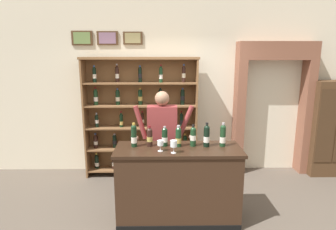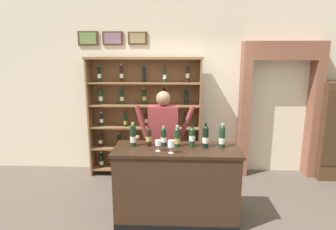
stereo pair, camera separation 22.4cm
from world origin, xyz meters
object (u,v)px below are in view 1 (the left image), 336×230
side_cabinet (329,128)px  tasting_bottle_bianco (207,136)px  tasting_bottle_prosecco (134,136)px  tasting_bottle_rosso (165,137)px  tasting_bottle_grappa (223,135)px  shopkeeper (162,133)px  wine_shelf (141,116)px  tasting_bottle_chianti (150,137)px  tasting_counter (178,184)px  tasting_bottle_super_tuscan (178,137)px  tasting_bottle_riserva (193,136)px  wine_glass_right (160,144)px  wine_glass_left (174,144)px

side_cabinet → tasting_bottle_bianco: 2.83m
tasting_bottle_prosecco → tasting_bottle_rosso: tasting_bottle_prosecco is taller
tasting_bottle_rosso → tasting_bottle_grappa: size_ratio=0.85×
shopkeeper → tasting_bottle_grappa: size_ratio=5.26×
wine_shelf → tasting_bottle_grappa: bearing=-50.6°
tasting_bottle_chianti → tasting_bottle_grappa: bearing=-1.1°
wine_shelf → tasting_counter: wine_shelf is taller
tasting_counter → tasting_bottle_chianti: bearing=167.6°
tasting_bottle_bianco → tasting_bottle_super_tuscan: bearing=178.3°
side_cabinet → tasting_counter: (-2.81, -1.45, -0.36)m
wine_shelf → tasting_bottle_riserva: wine_shelf is taller
wine_shelf → tasting_bottle_riserva: size_ratio=7.45×
shopkeeper → wine_glass_right: shopkeeper is taller
tasting_bottle_bianco → wine_shelf: bearing=123.8°
tasting_bottle_prosecco → tasting_bottle_chianti: tasting_bottle_prosecco is taller
wine_glass_right → wine_glass_left: 0.18m
wine_shelf → tasting_bottle_bianco: wine_shelf is taller
tasting_bottle_prosecco → shopkeeper: bearing=57.2°
tasting_bottle_rosso → tasting_bottle_super_tuscan: tasting_bottle_super_tuscan is taller
wine_glass_right → wine_glass_left: size_ratio=0.88×
side_cabinet → tasting_bottle_bianco: (-2.44, -1.40, 0.29)m
wine_glass_right → tasting_bottle_riserva: bearing=24.8°
tasting_counter → tasting_bottle_bianco: bearing=8.4°
wine_shelf → tasting_counter: size_ratio=1.31×
tasting_bottle_chianti → wine_glass_right: bearing=-55.1°
tasting_bottle_riserva → tasting_bottle_grappa: bearing=-2.2°
tasting_bottle_prosecco → wine_shelf: bearing=90.8°
shopkeeper → tasting_bottle_super_tuscan: size_ratio=5.84×
tasting_bottle_grappa → wine_glass_left: size_ratio=1.97×
tasting_bottle_bianco → tasting_bottle_prosecco: bearing=179.1°
tasting_bottle_riserva → wine_shelf: bearing=119.1°
shopkeeper → wine_glass_left: (0.14, -0.82, 0.09)m
tasting_bottle_prosecco → tasting_bottle_riserva: bearing=0.7°
tasting_bottle_riserva → tasting_bottle_chianti: bearing=179.7°
tasting_bottle_chianti → tasting_bottle_rosso: 0.20m
tasting_counter → tasting_bottle_chianti: (-0.37, 0.08, 0.63)m
tasting_bottle_super_tuscan → tasting_counter: bearing=-94.4°
tasting_bottle_riserva → tasting_bottle_bianco: bearing=-7.8°
side_cabinet → tasting_bottle_super_tuscan: 3.14m
tasting_bottle_chianti → side_cabinet: bearing=23.4°
side_cabinet → tasting_bottle_rosso: bearing=-155.4°
wine_shelf → wine_glass_right: (0.36, -1.61, 0.00)m
wine_shelf → shopkeeper: size_ratio=1.29×
tasting_bottle_super_tuscan → tasting_bottle_riserva: 0.19m
side_cabinet → wine_glass_left: 3.32m
tasting_bottle_prosecco → tasting_bottle_bianco: size_ratio=0.98×
tasting_counter → wine_glass_right: 0.65m
side_cabinet → wine_glass_right: 3.43m
wine_glass_right → tasting_bottle_bianco: bearing=16.2°
tasting_bottle_chianti → tasting_bottle_riserva: 0.56m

